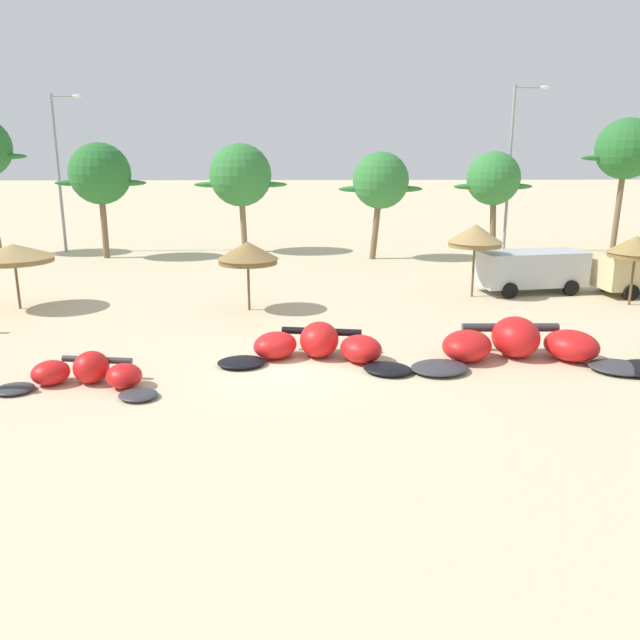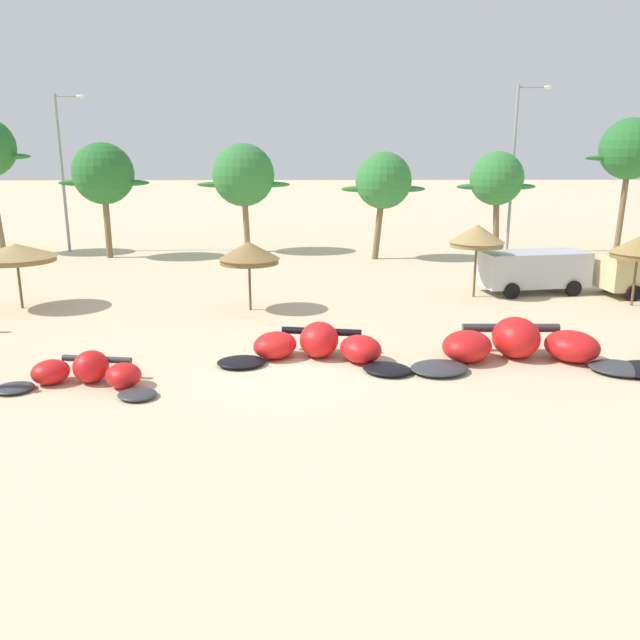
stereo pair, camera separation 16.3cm
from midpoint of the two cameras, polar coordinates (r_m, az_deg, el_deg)
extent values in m
plane|color=beige|center=(18.56, -2.84, -4.57)|extent=(260.00, 260.00, 0.00)
ellipsoid|color=#333338|center=(18.81, -25.19, -5.45)|extent=(1.19, 1.12, 0.18)
ellipsoid|color=red|center=(18.95, -22.46, -4.26)|extent=(1.39, 1.39, 0.65)
ellipsoid|color=red|center=(18.65, -19.33, -3.90)|extent=(1.09, 1.16, 0.88)
ellipsoid|color=red|center=(18.02, -16.71, -4.70)|extent=(1.30, 1.34, 0.65)
ellipsoid|color=#333338|center=(17.24, -15.57, -6.33)|extent=(1.36, 1.32, 0.18)
cylinder|color=#333338|center=(18.92, -18.87, -3.30)|extent=(1.99, 0.49, 0.18)
cube|color=#333338|center=(18.56, -19.47, -4.00)|extent=(0.77, 0.48, 0.04)
ellipsoid|color=black|center=(19.16, -6.73, -3.70)|extent=(1.61, 1.41, 0.22)
ellipsoid|color=red|center=(19.68, -3.75, -2.23)|extent=(1.84, 1.84, 0.80)
ellipsoid|color=red|center=(19.72, 0.16, -1.74)|extent=(1.41, 1.60, 1.08)
ellipsoid|color=red|center=(19.31, 3.85, -2.57)|extent=(1.68, 1.79, 0.80)
ellipsoid|color=black|center=(18.52, 6.19, -4.32)|extent=(1.82, 1.74, 0.22)
cylinder|color=black|center=(20.16, 0.36, -1.03)|extent=(2.51, 0.66, 0.23)
cube|color=black|center=(19.59, 0.10, -1.85)|extent=(0.99, 0.66, 0.04)
ellipsoid|color=#333338|center=(18.78, 10.72, -4.18)|extent=(2.06, 1.89, 0.25)
ellipsoid|color=red|center=(19.86, 13.07, -2.26)|extent=(2.15, 2.21, 0.91)
ellipsoid|color=red|center=(20.59, 17.13, -1.48)|extent=(1.47, 1.72, 1.23)
ellipsoid|color=red|center=(20.80, 21.56, -2.16)|extent=(2.12, 2.20, 0.91)
ellipsoid|color=#333338|center=(20.37, 25.15, -3.86)|extent=(2.09, 1.95, 0.25)
cylinder|color=#333338|center=(21.10, 16.70, -0.68)|extent=(3.02, 0.35, 0.27)
cube|color=#333338|center=(20.44, 17.26, -1.61)|extent=(1.11, 0.64, 0.04)
cylinder|color=brown|center=(28.40, -24.85, 3.01)|extent=(0.10, 0.10, 2.08)
cone|color=#9E7F4C|center=(28.19, -25.13, 5.60)|extent=(3.11, 3.11, 0.53)
cylinder|color=olive|center=(28.24, -25.05, 4.87)|extent=(2.95, 2.95, 0.20)
cylinder|color=brown|center=(25.63, -6.04, 3.13)|extent=(0.10, 0.10, 2.05)
cone|color=olive|center=(25.40, -6.12, 6.15)|extent=(2.41, 2.41, 0.67)
cylinder|color=brown|center=(25.46, -6.09, 5.18)|extent=(2.29, 2.29, 0.20)
cylinder|color=brown|center=(28.62, 13.69, 4.33)|extent=(0.10, 0.10, 2.37)
cone|color=#9E7F4C|center=(28.39, 13.88, 7.44)|extent=(2.35, 2.35, 0.76)
cylinder|color=olive|center=(28.45, 13.82, 6.48)|extent=(2.23, 2.23, 0.20)
cylinder|color=brown|center=(29.22, 26.17, 3.24)|extent=(0.10, 0.10, 2.17)
cone|color=olive|center=(29.01, 26.49, 5.99)|extent=(2.22, 2.22, 0.67)
cylinder|color=olive|center=(29.06, 26.39, 5.14)|extent=(2.11, 2.11, 0.20)
cube|color=black|center=(31.00, 25.55, 4.39)|extent=(1.34, 2.05, 0.56)
cylinder|color=black|center=(30.26, 26.07, 2.16)|extent=(0.70, 0.31, 0.68)
cylinder|color=black|center=(31.91, 24.17, 2.94)|extent=(0.70, 0.31, 0.68)
cube|color=#B2B7BC|center=(30.20, 18.43, 4.33)|extent=(4.92, 2.66, 1.50)
cube|color=black|center=(29.56, 16.29, 4.80)|extent=(1.46, 2.05, 0.56)
cylinder|color=black|center=(28.83, 16.71, 2.48)|extent=(0.71, 0.35, 0.68)
cylinder|color=black|center=(30.51, 15.07, 3.24)|extent=(0.71, 0.35, 0.68)
cylinder|color=black|center=(30.25, 21.60, 2.62)|extent=(0.71, 0.35, 0.68)
cylinder|color=black|center=(31.87, 19.78, 3.35)|extent=(0.71, 0.35, 0.68)
ellipsoid|color=#286B2D|center=(43.89, -25.59, 12.90)|extent=(2.48, 0.50, 0.36)
cylinder|color=brown|center=(40.27, -18.21, 8.70)|extent=(0.37, 0.36, 4.89)
sphere|color=#286B2D|center=(40.13, -18.49, 12.17)|extent=(3.52, 3.52, 3.52)
ellipsoid|color=#286B2D|center=(40.57, -20.37, 11.29)|extent=(2.46, 0.50, 0.36)
ellipsoid|color=#286B2D|center=(39.76, -16.46, 11.54)|extent=(2.46, 0.50, 0.36)
cylinder|color=#7F6647|center=(40.81, -6.47, 9.29)|extent=(0.51, 0.36, 4.74)
sphere|color=#337A38|center=(40.67, -6.68, 12.60)|extent=(3.80, 3.80, 3.80)
ellipsoid|color=#337A38|center=(40.86, -8.82, 11.74)|extent=(2.66, 0.50, 0.36)
ellipsoid|color=#337A38|center=(40.59, -4.47, 11.84)|extent=(2.66, 0.50, 0.36)
cylinder|color=brown|center=(38.02, 5.36, 8.77)|extent=(0.76, 0.36, 4.53)
sphere|color=#337A38|center=(37.88, 5.75, 12.17)|extent=(3.22, 3.22, 3.22)
ellipsoid|color=#337A38|center=(37.77, 3.75, 11.46)|extent=(2.26, 0.50, 0.36)
ellipsoid|color=#337A38|center=(38.08, 7.70, 11.39)|extent=(2.26, 0.50, 0.36)
cylinder|color=brown|center=(41.27, 15.40, 8.80)|extent=(0.61, 0.36, 4.56)
sphere|color=#337A38|center=(41.09, 15.45, 11.96)|extent=(3.20, 3.20, 3.20)
ellipsoid|color=#337A38|center=(40.77, 13.64, 11.37)|extent=(2.24, 0.50, 0.36)
ellipsoid|color=#337A38|center=(41.49, 17.13, 11.19)|extent=(2.24, 0.50, 0.36)
cylinder|color=brown|center=(46.21, 25.30, 9.59)|extent=(0.51, 0.36, 6.30)
sphere|color=#286B2D|center=(46.15, 25.82, 13.47)|extent=(3.79, 3.79, 3.79)
ellipsoid|color=#286B2D|center=(45.50, 24.00, 12.94)|extent=(2.65, 0.50, 0.36)
cylinder|color=gray|center=(43.54, -21.69, 11.82)|extent=(0.18, 0.18, 9.46)
cylinder|color=gray|center=(43.38, -21.28, 17.93)|extent=(1.54, 0.10, 0.10)
ellipsoid|color=silver|center=(43.14, -20.28, 18.04)|extent=(0.56, 0.24, 0.20)
cylinder|color=gray|center=(42.19, 16.74, 12.51)|extent=(0.18, 0.18, 9.97)
cylinder|color=gray|center=(42.61, 18.43, 18.93)|extent=(1.77, 0.10, 0.10)
ellipsoid|color=silver|center=(42.91, 19.60, 18.80)|extent=(0.56, 0.24, 0.20)
camera|label=1|loc=(0.08, -89.77, 0.06)|focal=36.24mm
camera|label=2|loc=(0.08, 90.23, -0.06)|focal=36.24mm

